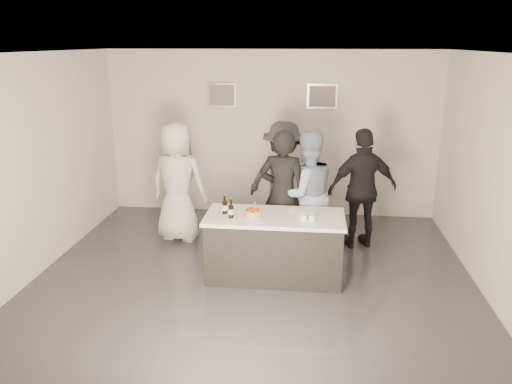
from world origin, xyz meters
TOP-DOWN VIEW (x-y plane):
  - floor at (0.00, 0.00)m, footprint 6.00×6.00m
  - ceiling at (0.00, 0.00)m, footprint 6.00×6.00m
  - wall_back at (0.00, 3.00)m, footprint 6.00×0.04m
  - wall_front at (0.00, -3.00)m, footprint 6.00×0.04m
  - wall_left at (-3.00, 0.00)m, footprint 0.04×6.00m
  - wall_right at (3.00, 0.00)m, footprint 0.04×6.00m
  - picture_left at (-0.90, 2.97)m, footprint 0.54×0.04m
  - picture_right at (0.90, 2.97)m, footprint 0.54×0.04m
  - bar_counter at (0.28, 0.27)m, footprint 1.86×0.86m
  - cake at (-0.01, 0.19)m, footprint 0.23×0.23m
  - beer_bottle_a at (-0.40, 0.27)m, footprint 0.07×0.07m
  - beer_bottle_b at (-0.29, 0.12)m, footprint 0.07×0.07m
  - tumbler_cluster at (0.72, 0.17)m, footprint 0.19×0.19m
  - candles at (0.04, -0.04)m, footprint 0.24×0.08m
  - person_main_black at (0.34, 0.99)m, footprint 0.77×0.57m
  - person_main_blue at (0.69, 1.13)m, footprint 1.13×1.03m
  - person_guest_left at (-1.37, 1.50)m, footprint 1.04×0.78m
  - person_guest_right at (1.54, 1.52)m, footprint 1.19×0.77m
  - person_guest_back at (0.30, 1.87)m, footprint 1.40×1.08m

SIDE VIEW (x-z plane):
  - floor at x=0.00m, z-range 0.00..0.00m
  - bar_counter at x=0.28m, z-range 0.00..0.90m
  - candles at x=0.04m, z-range 0.90..0.91m
  - cake at x=-0.01m, z-range 0.90..0.98m
  - tumbler_cluster at x=0.72m, z-range 0.90..0.98m
  - person_guest_right at x=1.54m, z-range 0.00..1.89m
  - person_main_blue at x=0.69m, z-range 0.00..1.90m
  - person_guest_back at x=0.30m, z-range 0.00..1.91m
  - person_guest_left at x=-1.37m, z-range 0.00..1.93m
  - person_main_black at x=0.34m, z-range 0.00..1.95m
  - beer_bottle_a at x=-0.40m, z-range 0.90..1.16m
  - beer_bottle_b at x=-0.29m, z-range 0.90..1.16m
  - wall_back at x=0.00m, z-range 0.00..3.00m
  - wall_front at x=0.00m, z-range 0.00..3.00m
  - wall_left at x=-3.00m, z-range 0.00..3.00m
  - wall_right at x=3.00m, z-range 0.00..3.00m
  - picture_left at x=-0.90m, z-range 1.98..2.42m
  - picture_right at x=0.90m, z-range 1.98..2.42m
  - ceiling at x=0.00m, z-range 3.00..3.00m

